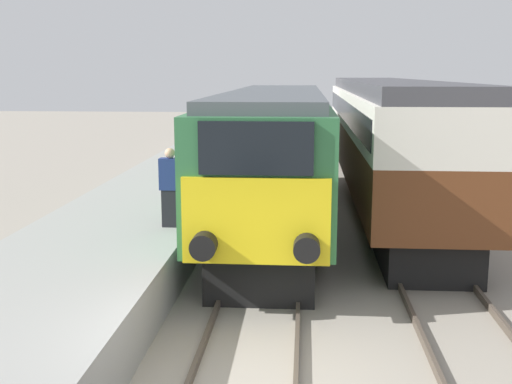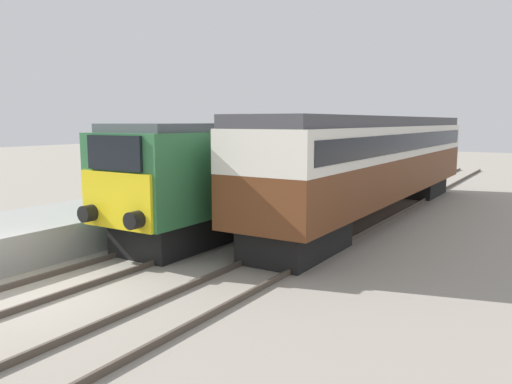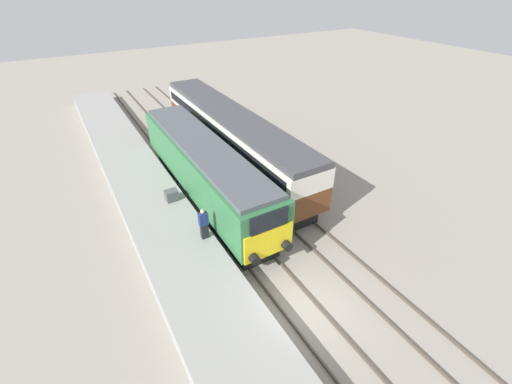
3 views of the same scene
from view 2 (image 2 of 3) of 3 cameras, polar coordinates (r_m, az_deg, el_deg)
The scene contains 8 objects.
ground_plane at distance 12.11m, azimuth -24.75°, elevation -10.72°, with size 120.00×120.00×0.00m, color gray.
platform_left at distance 19.51m, azimuth -10.42°, elevation -1.67°, with size 3.50×50.00×0.98m.
rails_near_track at distance 15.25m, azimuth -8.82°, elevation -5.97°, with size 1.51×60.00×0.14m.
rails_far_track at distance 13.34m, azimuth 2.41°, elevation -7.93°, with size 1.50×60.00×0.14m.
locomotive at distance 18.73m, azimuth 0.63°, elevation 2.96°, with size 2.70×14.71×3.69m.
passenger_carriage at distance 20.17m, azimuth 13.74°, elevation 3.97°, with size 2.75×17.98×3.92m.
person_on_platform at distance 16.46m, azimuth -13.61°, elevation 1.06°, with size 0.44×0.26×1.66m.
luggage_crate at distance 19.65m, azimuth -6.03°, elevation 0.81°, with size 0.70×0.56×0.60m.
Camera 2 is at (9.73, -6.15, 3.75)m, focal length 35.00 mm.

